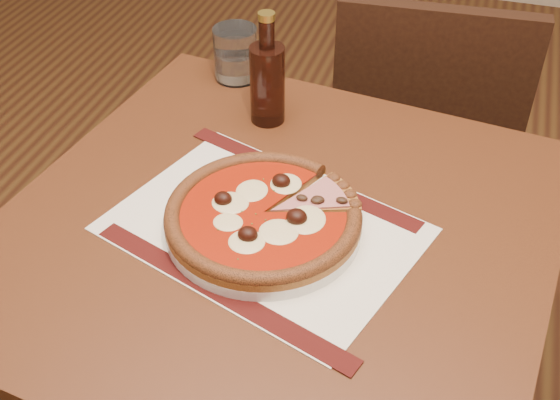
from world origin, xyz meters
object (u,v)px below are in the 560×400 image
at_px(chair_far, 423,137).
at_px(bottle, 267,80).
at_px(plate, 263,224).
at_px(table, 276,271).
at_px(pizza, 263,214).
at_px(water_glass, 236,54).

xyz_separation_m(chair_far, bottle, (-0.25, -0.40, 0.34)).
bearing_deg(bottle, plate, -73.06).
relative_size(table, bottle, 4.35).
relative_size(plate, bottle, 1.41).
xyz_separation_m(pizza, water_glass, (-0.19, 0.41, 0.02)).
xyz_separation_m(table, chair_far, (0.15, 0.67, -0.15)).
relative_size(plate, water_glass, 2.81).
bearing_deg(chair_far, bottle, 54.15).
relative_size(plate, pizza, 1.00).
relative_size(chair_far, bottle, 4.23).
bearing_deg(pizza, chair_far, 76.40).
relative_size(water_glass, bottle, 0.50).
bearing_deg(bottle, chair_far, 58.05).
bearing_deg(plate, table, 53.56).
xyz_separation_m(plate, bottle, (-0.09, 0.28, 0.07)).
xyz_separation_m(chair_far, water_glass, (-0.36, -0.28, 0.31)).
distance_m(chair_far, plate, 0.76).
xyz_separation_m(table, plate, (-0.01, -0.02, 0.11)).
height_order(plate, pizza, pizza).
distance_m(plate, bottle, 0.30).
bearing_deg(plate, bottle, 106.94).
height_order(table, pizza, pizza).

